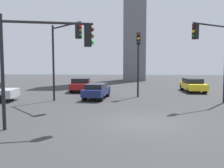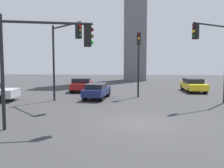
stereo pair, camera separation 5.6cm
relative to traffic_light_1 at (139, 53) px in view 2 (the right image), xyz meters
The scene contains 8 objects.
ground_plane 9.86m from the traffic_light_1, 90.57° to the right, with size 96.22×96.22×0.00m, color #38383A.
traffic_light_1 is the anchor object (origin of this frame).
traffic_light_2 11.32m from the traffic_light_1, 113.35° to the right, with size 4.00×1.28×5.11m.
traffic_light_3 6.67m from the traffic_light_1, 145.16° to the right, with size 2.91×3.07×5.88m.
traffic_light_4 6.16m from the traffic_light_1, 35.12° to the right, with size 3.09×2.31×5.87m.
car_1 4.85m from the traffic_light_1, 160.31° to the right, with size 2.00×4.16×1.28m.
car_2 8.00m from the traffic_light_1, 37.60° to the left, with size 1.90×4.47×1.36m.
car_3 7.75m from the traffic_light_1, 144.99° to the left, with size 2.46×4.89×1.41m.
Camera 2 is at (-0.58, -12.12, 3.01)m, focal length 38.97 mm.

